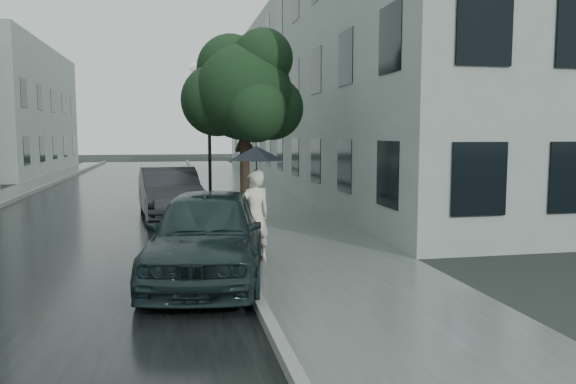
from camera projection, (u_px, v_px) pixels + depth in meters
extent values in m
plane|color=black|center=(343.00, 284.00, 9.39)|extent=(120.00, 120.00, 0.00)
cube|color=slate|center=(255.00, 200.00, 21.13)|extent=(3.50, 60.00, 0.01)
cube|color=slate|center=(207.00, 200.00, 20.76)|extent=(0.15, 60.00, 0.15)
cube|color=black|center=(108.00, 204.00, 20.07)|extent=(6.85, 60.00, 0.00)
cube|color=slate|center=(2.00, 204.00, 19.37)|extent=(0.15, 60.00, 0.15)
cube|color=#8E9B94|center=(335.00, 95.00, 29.01)|extent=(7.00, 36.00, 9.00)
cube|color=black|center=(268.00, 94.00, 28.32)|extent=(0.08, 32.40, 7.20)
cube|color=black|center=(53.00, 110.00, 36.15)|extent=(0.08, 16.20, 6.40)
imported|color=beige|center=(255.00, 216.00, 11.00)|extent=(0.77, 0.65, 1.81)
cylinder|color=black|center=(257.00, 185.00, 10.99)|extent=(0.02, 0.02, 0.99)
cone|color=black|center=(256.00, 153.00, 10.93)|extent=(1.36, 1.36, 0.28)
cylinder|color=black|center=(256.00, 145.00, 10.91)|extent=(0.02, 0.02, 0.08)
cylinder|color=black|center=(257.00, 212.00, 11.05)|extent=(0.03, 0.03, 0.06)
cylinder|color=#332619|center=(245.00, 177.00, 15.45)|extent=(0.26, 0.26, 2.62)
sphere|color=#193819|center=(244.00, 92.00, 15.21)|extent=(2.60, 2.60, 2.60)
sphere|color=#193819|center=(272.00, 108.00, 15.70)|extent=(1.79, 1.79, 1.79)
sphere|color=#193819|center=(217.00, 100.00, 15.48)|extent=(2.00, 2.00, 2.00)
sphere|color=#193819|center=(255.00, 110.00, 14.62)|extent=(1.69, 1.69, 1.69)
sphere|color=#193819|center=(231.00, 68.00, 15.66)|extent=(1.89, 1.89, 1.89)
sphere|color=#193819|center=(263.00, 58.00, 15.02)|extent=(1.61, 1.61, 1.61)
cylinder|color=black|center=(209.00, 136.00, 20.32)|extent=(0.12, 0.12, 4.87)
cylinder|color=black|center=(210.00, 199.00, 20.57)|extent=(0.28, 0.28, 0.20)
cylinder|color=black|center=(202.00, 67.00, 19.94)|extent=(0.50, 0.24, 0.08)
sphere|color=silver|center=(194.00, 68.00, 19.80)|extent=(0.32, 0.32, 0.32)
imported|color=black|center=(207.00, 234.00, 9.65)|extent=(2.57, 4.87, 1.58)
imported|color=black|center=(170.00, 192.00, 16.78)|extent=(2.09, 4.69, 1.50)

